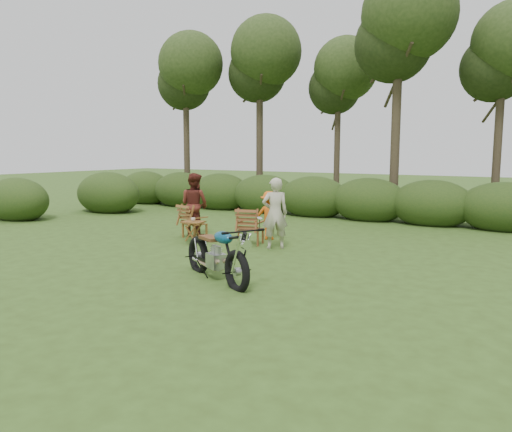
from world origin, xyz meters
The scene contains 10 objects.
ground centered at (0.00, 0.00, 0.00)m, with size 80.00×80.00×0.00m, color #2F4617.
tree_line centered at (0.50, 9.74, 3.81)m, with size 22.52×11.62×8.14m.
motorcycle centered at (0.27, 0.17, 0.00)m, with size 2.10×0.80×1.20m, color #0C6FA3, non-canonical shape.
lawn_chair_right centered at (-1.00, 3.32, 0.00)m, with size 0.61×0.61×0.89m, color brown, non-canonical shape.
lawn_chair_left centered at (-2.74, 3.31, 0.00)m, with size 0.61×0.61×0.88m, color brown, non-canonical shape.
side_table centered at (-2.28, 2.70, 0.27)m, with size 0.53×0.44×0.54m, color brown, non-canonical shape.
cup centered at (-2.33, 2.74, 0.59)m, with size 0.11×0.11×0.09m, color beige.
adult_a centered at (-0.24, 3.16, 0.00)m, with size 0.60×0.40×1.66m, color #BAB299.
adult_b centered at (-2.92, 3.54, 0.00)m, with size 0.82×0.64×1.68m, color #592119.
child centered at (-0.96, 4.15, 0.00)m, with size 0.80×0.46×1.24m, color #D75C14.
Camera 1 is at (5.42, -6.80, 2.29)m, focal length 35.00 mm.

